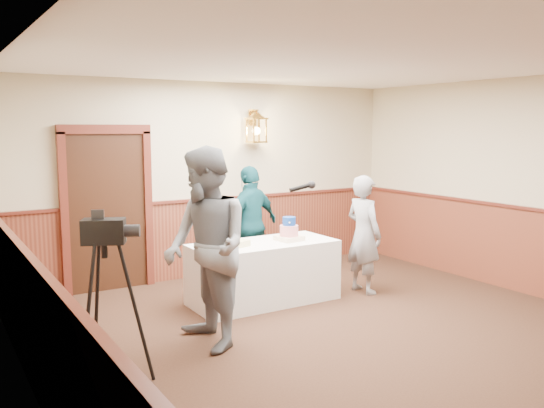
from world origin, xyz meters
The scene contains 10 objects.
ground centered at (0.00, 0.00, 0.00)m, with size 7.00×7.00×0.00m, color black.
room_shell centered at (-0.05, 0.45, 1.52)m, with size 6.02×7.02×2.81m.
display_table centered at (-0.12, 1.90, 0.38)m, with size 1.80×0.80×0.75m, color white.
tiered_cake centered at (0.21, 1.84, 0.87)m, with size 0.32×0.32×0.30m.
sheet_cake_yellow centered at (-0.57, 1.88, 0.79)m, with size 0.35×0.27×0.07m, color #D4C97E.
sheet_cake_green centered at (-0.76, 2.02, 0.78)m, with size 0.29×0.23×0.07m, color #B4ECA6.
interviewer centered at (-1.35, 0.92, 0.99)m, with size 1.55×0.99×1.98m.
baker centered at (1.20, 1.58, 0.77)m, with size 0.56×0.37×1.54m, color gray.
assistant_p centered at (0.22, 2.82, 0.82)m, with size 0.96×0.40×1.63m, color #114751.
tv_camera_rig centered at (-2.41, 0.63, 0.63)m, with size 0.54×0.52×1.41m.
Camera 1 is at (-3.67, -4.07, 2.16)m, focal length 38.00 mm.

